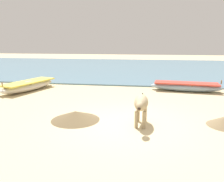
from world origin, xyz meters
TOP-DOWN VIEW (x-y plane):
  - ground at (0.00, 0.00)m, footprint 80.00×80.00m
  - sea_water at (0.00, 16.28)m, footprint 60.00×20.00m
  - fishing_boat_0 at (-5.83, 4.30)m, footprint 1.99×3.76m
  - fishing_boat_2 at (2.65, 5.49)m, footprint 3.84×1.33m
  - cow_adult_dun at (0.42, -0.08)m, footprint 0.47×1.51m
  - debris_pile_0 at (-1.79, 0.08)m, footprint 1.75×1.75m

SIDE VIEW (x-z plane):
  - ground at x=0.00m, z-range 0.00..0.00m
  - sea_water at x=0.00m, z-range 0.00..0.08m
  - debris_pile_0 at x=-1.79m, z-range 0.00..0.31m
  - fishing_boat_2 at x=2.65m, z-range -0.08..0.59m
  - fishing_boat_0 at x=-5.83m, z-range -0.08..0.63m
  - cow_adult_dun at x=0.42m, z-range 0.21..1.19m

